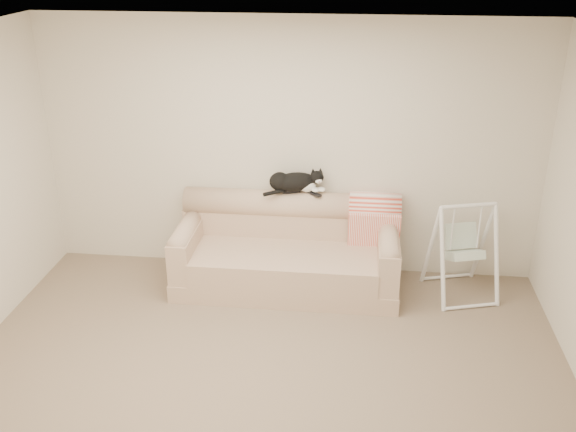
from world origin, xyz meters
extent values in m
plane|color=#73604A|center=(0.00, 0.00, 0.00)|extent=(5.00, 5.00, 0.00)
cube|color=beige|center=(0.00, 2.00, 1.30)|extent=(5.00, 0.04, 2.60)
cube|color=white|center=(0.00, 0.00, 2.59)|extent=(5.00, 4.00, 0.02)
cube|color=tan|center=(0.03, 1.53, 0.09)|extent=(2.20, 0.90, 0.18)
cube|color=tan|center=(0.03, 1.42, 0.30)|extent=(1.80, 0.68, 0.24)
cube|color=tan|center=(0.03, 1.87, 0.43)|extent=(2.20, 0.22, 0.50)
cylinder|color=tan|center=(0.03, 1.87, 0.76)|extent=(2.16, 0.28, 0.28)
cube|color=tan|center=(-0.96, 1.53, 0.39)|extent=(0.20, 0.88, 0.42)
cylinder|color=tan|center=(-0.96, 1.53, 0.60)|extent=(0.18, 0.84, 0.18)
cube|color=tan|center=(1.02, 1.53, 0.39)|extent=(0.20, 0.88, 0.42)
cylinder|color=tan|center=(1.02, 1.53, 0.60)|extent=(0.18, 0.84, 0.18)
cube|color=black|center=(0.04, 1.85, 0.91)|extent=(0.19, 0.11, 0.02)
cube|color=gray|center=(0.04, 1.85, 0.92)|extent=(0.11, 0.07, 0.01)
cube|color=black|center=(0.27, 1.82, 0.91)|extent=(0.16, 0.15, 0.02)
ellipsoid|color=black|center=(0.07, 1.86, 1.01)|extent=(0.48, 0.33, 0.19)
ellipsoid|color=black|center=(-0.07, 1.82, 1.02)|extent=(0.25, 0.24, 0.19)
ellipsoid|color=white|center=(0.20, 1.86, 0.97)|extent=(0.20, 0.16, 0.13)
ellipsoid|color=black|center=(0.29, 1.88, 1.06)|extent=(0.17, 0.18, 0.13)
ellipsoid|color=white|center=(0.31, 1.83, 1.04)|extent=(0.09, 0.08, 0.05)
sphere|color=#BF7272|center=(0.32, 1.80, 1.04)|extent=(0.02, 0.02, 0.02)
cone|color=black|center=(0.25, 1.88, 1.12)|extent=(0.08, 0.08, 0.06)
cone|color=black|center=(0.32, 1.90, 1.12)|extent=(0.05, 0.06, 0.06)
sphere|color=#A2881F|center=(0.28, 1.82, 1.07)|extent=(0.02, 0.02, 0.02)
sphere|color=#A2881F|center=(0.33, 1.84, 1.07)|extent=(0.02, 0.02, 0.02)
ellipsoid|color=white|center=(0.28, 1.84, 0.94)|extent=(0.11, 0.12, 0.04)
ellipsoid|color=white|center=(0.34, 1.86, 0.94)|extent=(0.11, 0.12, 0.04)
cylinder|color=black|center=(-0.12, 1.73, 0.94)|extent=(0.22, 0.18, 0.04)
cylinder|color=red|center=(0.88, 1.87, 0.76)|extent=(0.51, 0.33, 0.33)
cube|color=red|center=(0.88, 1.70, 0.56)|extent=(0.51, 0.09, 0.42)
cylinder|color=white|center=(1.52, 1.38, 0.47)|extent=(0.13, 0.33, 0.95)
cylinder|color=white|center=(1.43, 1.66, 0.47)|extent=(0.13, 0.33, 0.95)
cylinder|color=white|center=(2.04, 1.54, 0.47)|extent=(0.13, 0.33, 0.95)
cylinder|color=white|center=(1.95, 1.82, 0.47)|extent=(0.13, 0.33, 0.95)
cylinder|color=white|center=(1.74, 1.60, 0.94)|extent=(0.53, 0.19, 0.04)
cylinder|color=white|center=(1.82, 1.32, 0.02)|extent=(0.53, 0.18, 0.03)
cylinder|color=white|center=(1.65, 1.88, 0.02)|extent=(0.53, 0.18, 0.03)
cube|color=white|center=(1.74, 1.57, 0.44)|extent=(0.38, 0.36, 0.18)
cube|color=white|center=(1.71, 1.69, 0.58)|extent=(0.34, 0.22, 0.25)
cylinder|color=white|center=(1.61, 1.56, 0.71)|extent=(0.02, 0.02, 0.45)
cylinder|color=white|center=(1.87, 1.64, 0.71)|extent=(0.02, 0.02, 0.45)
camera|label=1|loc=(0.67, -4.07, 3.27)|focal=40.00mm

